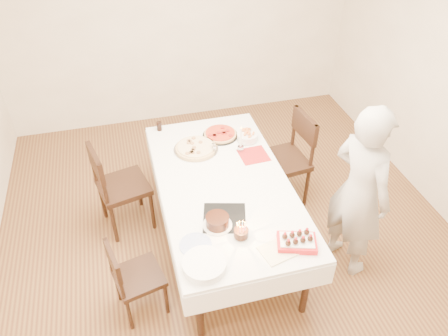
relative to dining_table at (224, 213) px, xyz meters
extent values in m
plane|color=#542F1D|center=(0.06, -0.04, -0.38)|extent=(5.00, 5.00, 0.00)
cube|color=#F0E2CA|center=(0.06, 2.46, 0.98)|extent=(4.50, 0.04, 2.70)
cube|color=white|center=(0.00, 0.00, 0.00)|extent=(1.90, 2.42, 0.75)
imported|color=#ABA6A1|center=(1.04, -0.51, 0.46)|extent=(0.56, 0.70, 1.67)
cylinder|color=beige|center=(-0.14, 0.55, 0.40)|extent=(0.53, 0.53, 0.04)
cylinder|color=red|center=(0.15, 0.72, 0.40)|extent=(0.40, 0.40, 0.04)
cube|color=#B21E1E|center=(0.38, 0.32, 0.38)|extent=(0.28, 0.28, 0.01)
cylinder|color=white|center=(0.40, 0.59, 0.42)|extent=(0.22, 0.22, 0.07)
cylinder|color=white|center=(0.28, 0.43, 0.52)|extent=(0.08, 0.08, 0.28)
cylinder|color=black|center=(-0.43, 0.99, 0.42)|extent=(0.07, 0.07, 0.10)
cylinder|color=black|center=(-0.19, -0.50, 0.42)|extent=(0.27, 0.27, 0.10)
cube|color=black|center=(-0.11, -0.43, 0.38)|extent=(0.42, 0.42, 0.01)
cylinder|color=#341D0E|center=(-0.04, -0.66, 0.45)|extent=(0.12, 0.12, 0.13)
cube|color=beige|center=(0.22, -0.86, 0.38)|extent=(0.35, 0.28, 0.03)
cylinder|color=white|center=(-0.38, -0.88, 0.41)|extent=(0.40, 0.40, 0.07)
cylinder|color=white|center=(-0.40, -0.65, 0.38)|extent=(0.29, 0.29, 0.01)
camera|label=1|loc=(-0.76, -2.86, 2.89)|focal=35.00mm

